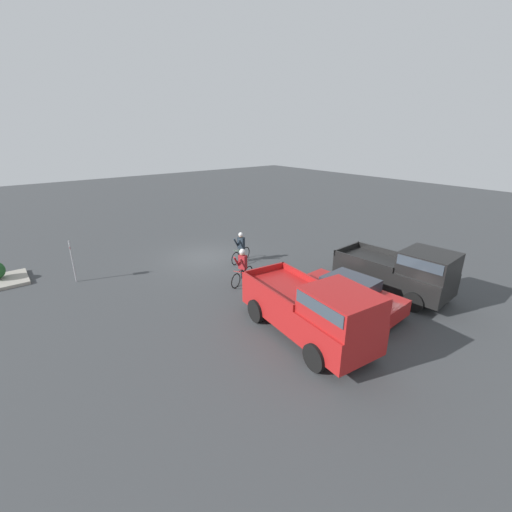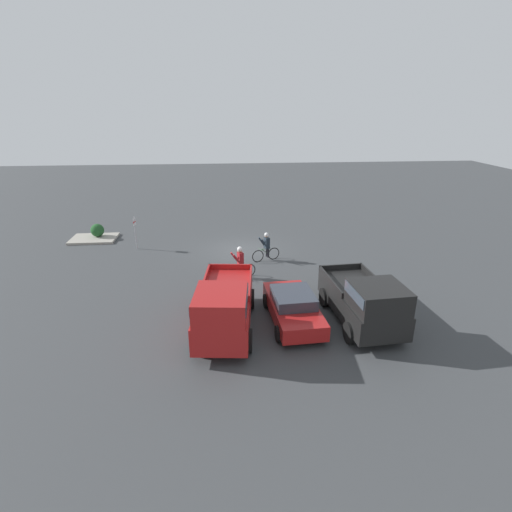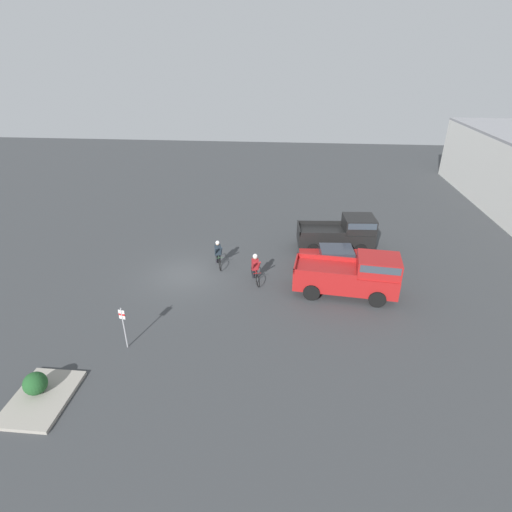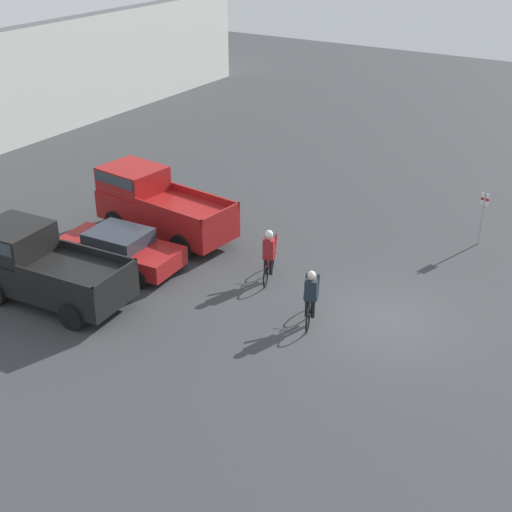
{
  "view_description": "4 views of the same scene",
  "coord_description": "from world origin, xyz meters",
  "px_view_note": "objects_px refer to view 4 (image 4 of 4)",
  "views": [
    {
      "loc": [
        9.13,
        16.5,
        6.95
      ],
      "look_at": [
        -0.48,
        4.21,
        1.2
      ],
      "focal_mm": 24.0,
      "sensor_mm": 36.0,
      "label": 1
    },
    {
      "loc": [
        1.21,
        23.54,
        8.56
      ],
      "look_at": [
        -0.48,
        4.21,
        1.2
      ],
      "focal_mm": 28.0,
      "sensor_mm": 36.0,
      "label": 2
    },
    {
      "loc": [
        20.13,
        6.12,
        11.75
      ],
      "look_at": [
        -0.48,
        4.21,
        1.2
      ],
      "focal_mm": 28.0,
      "sensor_mm": 36.0,
      "label": 3
    },
    {
      "loc": [
        -17.51,
        -6.4,
        11.35
      ],
      "look_at": [
        -0.48,
        4.21,
        1.2
      ],
      "focal_mm": 50.0,
      "sensor_mm": 36.0,
      "label": 4
    }
  ],
  "objects_px": {
    "pickup_truck_0": "(41,264)",
    "cyclist_1": "(311,296)",
    "fire_lane_sign": "(483,212)",
    "sedan_0": "(120,249)",
    "cyclist_0": "(269,254)",
    "pickup_truck_1": "(156,203)"
  },
  "relations": [
    {
      "from": "fire_lane_sign",
      "to": "cyclist_0",
      "type": "bearing_deg",
      "value": 140.67
    },
    {
      "from": "pickup_truck_0",
      "to": "cyclist_0",
      "type": "xyz_separation_m",
      "value": [
        4.81,
        -5.33,
        -0.26
      ]
    },
    {
      "from": "cyclist_1",
      "to": "pickup_truck_1",
      "type": "bearing_deg",
      "value": 72.11
    },
    {
      "from": "pickup_truck_0",
      "to": "cyclist_1",
      "type": "relative_size",
      "value": 2.94
    },
    {
      "from": "cyclist_0",
      "to": "fire_lane_sign",
      "type": "bearing_deg",
      "value": -39.33
    },
    {
      "from": "pickup_truck_0",
      "to": "pickup_truck_1",
      "type": "bearing_deg",
      "value": 0.59
    },
    {
      "from": "cyclist_0",
      "to": "fire_lane_sign",
      "type": "xyz_separation_m",
      "value": [
        6.29,
        -5.15,
        0.36
      ]
    },
    {
      "from": "pickup_truck_0",
      "to": "sedan_0",
      "type": "xyz_separation_m",
      "value": [
        2.83,
        -0.63,
        -0.48
      ]
    },
    {
      "from": "sedan_0",
      "to": "cyclist_0",
      "type": "height_order",
      "value": "cyclist_0"
    },
    {
      "from": "pickup_truck_0",
      "to": "fire_lane_sign",
      "type": "xyz_separation_m",
      "value": [
        11.1,
        -10.48,
        0.1
      ]
    },
    {
      "from": "pickup_truck_0",
      "to": "fire_lane_sign",
      "type": "distance_m",
      "value": 15.27
    },
    {
      "from": "pickup_truck_1",
      "to": "pickup_truck_0",
      "type": "bearing_deg",
      "value": -179.41
    },
    {
      "from": "cyclist_0",
      "to": "cyclist_1",
      "type": "height_order",
      "value": "cyclist_0"
    },
    {
      "from": "pickup_truck_0",
      "to": "cyclist_1",
      "type": "xyz_separation_m",
      "value": [
        3.16,
        -7.76,
        -0.32
      ]
    },
    {
      "from": "pickup_truck_0",
      "to": "sedan_0",
      "type": "distance_m",
      "value": 2.94
    },
    {
      "from": "sedan_0",
      "to": "cyclist_1",
      "type": "xyz_separation_m",
      "value": [
        0.32,
        -7.14,
        0.16
      ]
    },
    {
      "from": "cyclist_0",
      "to": "cyclist_1",
      "type": "relative_size",
      "value": 1.03
    },
    {
      "from": "pickup_truck_0",
      "to": "cyclist_1",
      "type": "distance_m",
      "value": 8.39
    },
    {
      "from": "pickup_truck_0",
      "to": "pickup_truck_1",
      "type": "xyz_separation_m",
      "value": [
        5.68,
        0.06,
        0.05
      ]
    },
    {
      "from": "pickup_truck_1",
      "to": "cyclist_0",
      "type": "bearing_deg",
      "value": -99.17
    },
    {
      "from": "pickup_truck_0",
      "to": "sedan_0",
      "type": "relative_size",
      "value": 1.15
    },
    {
      "from": "cyclist_1",
      "to": "cyclist_0",
      "type": "bearing_deg",
      "value": 55.78
    }
  ]
}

